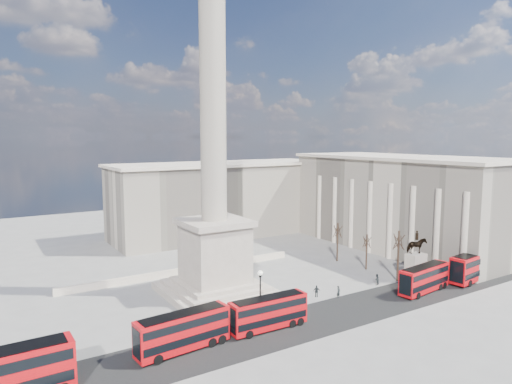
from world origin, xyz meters
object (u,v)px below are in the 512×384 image
(red_bus_c, at_px, (424,278))
(equestrian_statue, at_px, (416,262))
(nelsons_column, at_px, (214,205))
(red_bus_e, at_px, (1,377))
(victorian_lamp, at_px, (260,293))
(red_bus_d, at_px, (474,266))
(pedestrian_standing, at_px, (377,279))
(pedestrian_crossing, at_px, (317,291))
(pedestrian_walking, at_px, (339,292))
(red_bus_b, at_px, (269,312))
(red_bus_a, at_px, (184,331))

(red_bus_c, height_order, equestrian_statue, equestrian_statue)
(nelsons_column, relative_size, red_bus_e, 4.26)
(red_bus_c, xyz_separation_m, victorian_lamp, (-26.41, 2.84, 1.88))
(red_bus_d, relative_size, red_bus_e, 0.95)
(red_bus_c, distance_m, red_bus_d, 11.27)
(pedestrian_standing, relative_size, pedestrian_crossing, 1.00)
(pedestrian_walking, distance_m, pedestrian_crossing, 3.03)
(red_bus_c, xyz_separation_m, pedestrian_crossing, (-14.51, 6.71, -1.21))
(victorian_lamp, height_order, pedestrian_walking, victorian_lamp)
(red_bus_b, relative_size, equestrian_statue, 1.24)
(red_bus_d, bearing_deg, red_bus_a, 170.42)
(pedestrian_standing, bearing_deg, pedestrian_crossing, -18.64)
(equestrian_statue, bearing_deg, red_bus_d, -36.64)
(victorian_lamp, distance_m, pedestrian_standing, 23.48)
(red_bus_c, height_order, red_bus_e, red_bus_e)
(equestrian_statue, bearing_deg, red_bus_c, -130.14)
(nelsons_column, height_order, pedestrian_standing, nelsons_column)
(red_bus_a, distance_m, red_bus_d, 48.09)
(victorian_lamp, xyz_separation_m, pedestrian_standing, (23.06, 3.13, -3.10))
(red_bus_d, distance_m, pedestrian_crossing, 26.80)
(red_bus_a, relative_size, pedestrian_walking, 5.99)
(nelsons_column, relative_size, victorian_lamp, 7.44)
(red_bus_a, xyz_separation_m, red_bus_e, (-16.82, -1.04, 0.30))
(equestrian_statue, xyz_separation_m, pedestrian_crossing, (-18.59, 1.87, -1.83))
(red_bus_d, height_order, equestrian_statue, equestrian_statue)
(nelsons_column, relative_size, pedestrian_crossing, 29.23)
(red_bus_d, relative_size, pedestrian_crossing, 6.53)
(red_bus_b, relative_size, pedestrian_crossing, 5.68)
(red_bus_d, xyz_separation_m, pedestrian_crossing, (-25.77, 7.21, -1.47))
(red_bus_d, distance_m, victorian_lamp, 37.86)
(equestrian_statue, relative_size, pedestrian_crossing, 4.57)
(red_bus_b, distance_m, pedestrian_walking, 14.53)
(red_bus_d, height_order, pedestrian_standing, red_bus_d)
(red_bus_b, bearing_deg, red_bus_e, -177.09)
(red_bus_b, distance_m, victorian_lamp, 2.47)
(pedestrian_walking, bearing_deg, nelsons_column, 125.22)
(red_bus_a, bearing_deg, nelsons_column, 47.42)
(red_bus_c, distance_m, red_bus_e, 53.61)
(red_bus_d, bearing_deg, equestrian_statue, 136.24)
(red_bus_c, xyz_separation_m, pedestrian_standing, (-3.35, 5.97, -1.21))
(red_bus_a, height_order, red_bus_b, red_bus_a)
(pedestrian_walking, bearing_deg, red_bus_c, -38.09)
(red_bus_a, distance_m, red_bus_c, 36.81)
(nelsons_column, bearing_deg, red_bus_c, -31.10)
(equestrian_statue, distance_m, pedestrian_walking, 16.33)
(victorian_lamp, xyz_separation_m, pedestrian_crossing, (11.90, 3.86, -3.10))
(red_bus_e, height_order, pedestrian_standing, red_bus_e)
(red_bus_d, bearing_deg, red_bus_e, 171.98)
(red_bus_a, xyz_separation_m, red_bus_d, (48.04, -2.06, 0.14))
(red_bus_a, xyz_separation_m, pedestrian_walking, (24.63, 3.24, -1.31))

